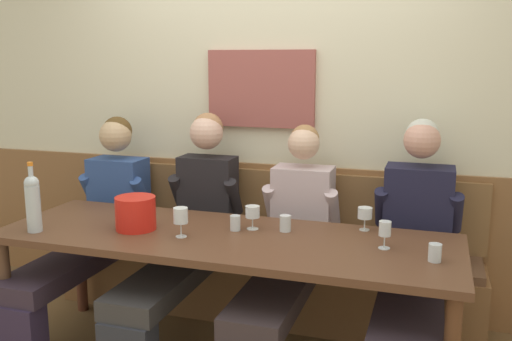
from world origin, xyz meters
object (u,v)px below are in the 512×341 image
(wine_glass_right_end, at_px, (385,230))
(person_left_seat, at_px, (414,249))
(wine_glass_mid_right, at_px, (253,212))
(dining_table, at_px, (224,248))
(wine_glass_by_bottle, at_px, (365,214))
(ice_bucket, at_px, (136,213))
(person_center_left_seat, at_px, (188,228))
(water_tumbler_left, at_px, (435,253))
(person_right_seat, at_px, (290,243))
(person_center_right_seat, at_px, (94,220))
(wine_glass_mid_left, at_px, (181,216))
(wine_bottle_green_tall, at_px, (33,202))
(wall_bench, at_px, (261,273))
(water_tumbler_center, at_px, (235,223))
(water_tumbler_right, at_px, (285,223))

(wine_glass_right_end, bearing_deg, person_left_seat, 65.58)
(wine_glass_mid_right, bearing_deg, dining_table, -127.05)
(wine_glass_by_bottle, bearing_deg, ice_bucket, -162.89)
(person_center_left_seat, height_order, water_tumbler_left, person_center_left_seat)
(person_right_seat, height_order, wine_glass_right_end, person_right_seat)
(dining_table, height_order, person_center_left_seat, person_center_left_seat)
(person_center_right_seat, relative_size, wine_glass_mid_left, 8.12)
(wine_bottle_green_tall, bearing_deg, dining_table, 14.51)
(wine_glass_right_end, bearing_deg, wine_glass_by_bottle, 115.25)
(wall_bench, xyz_separation_m, wine_glass_right_end, (0.83, -0.63, 0.56))
(dining_table, bearing_deg, wine_glass_mid_right, 52.95)
(person_center_right_seat, distance_m, wine_glass_mid_right, 1.18)
(person_center_right_seat, relative_size, person_center_left_seat, 0.97)
(ice_bucket, bearing_deg, water_tumbler_left, -0.86)
(person_left_seat, bearing_deg, person_center_right_seat, -179.77)
(dining_table, xyz_separation_m, wine_bottle_green_tall, (-1.00, -0.26, 0.24))
(wine_glass_mid_left, height_order, wine_glass_by_bottle, wine_glass_mid_left)
(water_tumbler_center, bearing_deg, wine_bottle_green_tall, -160.91)
(person_left_seat, xyz_separation_m, wine_glass_by_bottle, (-0.27, -0.02, 0.18))
(wine_glass_right_end, bearing_deg, dining_table, -177.36)
(water_tumbler_left, bearing_deg, wine_glass_by_bottle, 133.37)
(person_left_seat, xyz_separation_m, wine_glass_mid_left, (-1.17, -0.44, 0.20))
(person_center_left_seat, relative_size, wine_glass_right_end, 9.52)
(person_right_seat, relative_size, water_tumbler_left, 15.12)
(wine_bottle_green_tall, relative_size, wine_glass_mid_left, 2.42)
(dining_table, height_order, water_tumbler_right, water_tumbler_right)
(wall_bench, bearing_deg, dining_table, -90.00)
(person_center_right_seat, relative_size, water_tumbler_right, 14.40)
(water_tumbler_right, bearing_deg, wine_glass_mid_left, -151.80)
(person_center_left_seat, xyz_separation_m, water_tumbler_left, (1.44, -0.40, 0.13))
(wine_glass_mid_left, bearing_deg, wine_glass_right_end, 7.66)
(dining_table, height_order, ice_bucket, ice_bucket)
(wine_glass_mid_left, distance_m, water_tumbler_left, 1.28)
(water_tumbler_center, relative_size, water_tumbler_right, 0.94)
(person_center_left_seat, bearing_deg, wall_bench, 43.13)
(dining_table, height_order, wine_glass_mid_left, wine_glass_mid_left)
(person_center_right_seat, distance_m, water_tumbler_right, 1.35)
(person_center_right_seat, bearing_deg, person_right_seat, -0.51)
(dining_table, relative_size, ice_bucket, 11.14)
(dining_table, height_order, wine_glass_by_bottle, wine_glass_by_bottle)
(person_center_right_seat, distance_m, water_tumbler_left, 2.15)
(dining_table, bearing_deg, wine_glass_right_end, 2.64)
(person_center_right_seat, height_order, water_tumbler_center, person_center_right_seat)
(wine_glass_mid_right, bearing_deg, wine_glass_mid_left, -141.66)
(person_left_seat, bearing_deg, water_tumbler_left, -76.13)
(person_left_seat, xyz_separation_m, ice_bucket, (-1.47, -0.39, 0.18))
(water_tumbler_center, xyz_separation_m, water_tumbler_right, (0.27, 0.07, 0.00))
(wall_bench, relative_size, person_right_seat, 2.17)
(wine_glass_mid_right, distance_m, water_tumbler_right, 0.19)
(wine_bottle_green_tall, xyz_separation_m, wine_glass_right_end, (1.84, 0.30, -0.07))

